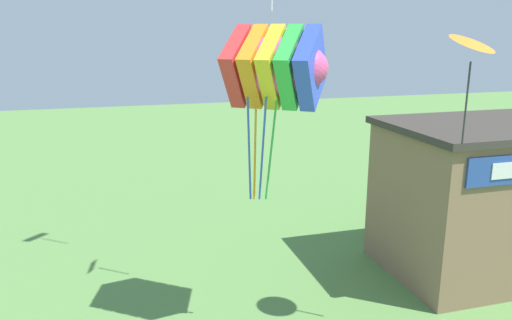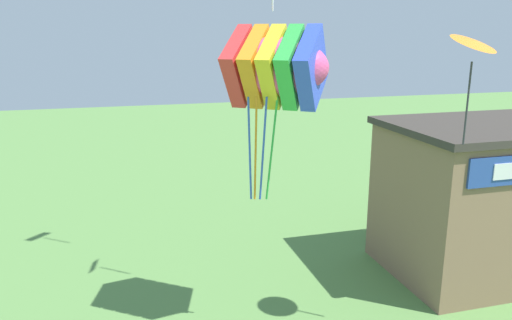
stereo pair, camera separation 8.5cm
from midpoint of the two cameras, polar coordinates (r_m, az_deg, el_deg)
seaside_building at (r=19.72m, az=24.35°, el=-3.91°), size 6.92×5.10×5.47m
kite_rainbow_parafoil at (r=13.18m, az=2.00°, el=10.56°), size 3.53×3.39×4.66m
kite_orange_delta at (r=13.50m, az=23.33°, el=12.02°), size 1.53×1.51×2.81m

